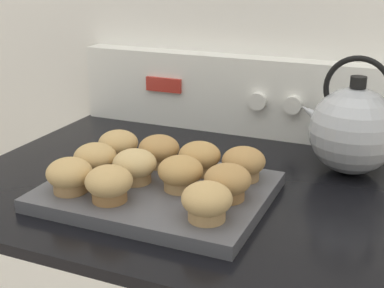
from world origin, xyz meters
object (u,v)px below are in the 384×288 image
object	(u,v)px
muffin_pan	(158,191)
muffin_r0_c3	(207,202)
muffin_r1_c2	(180,173)
muffin_r2_c1	(159,151)
muffin_r1_c0	(95,159)
muffin_r2_c3	(244,163)
muffin_r2_c2	(200,158)
muffin_r0_c1	(109,184)
muffin_r1_c1	(135,166)
tea_kettle	(353,129)
muffin_r1_c3	(228,182)
muffin_r0_c0	(69,175)
muffin_r2_c0	(118,145)

from	to	relation	value
muffin_pan	muffin_r0_c3	world-z (taller)	muffin_r0_c3
muffin_r1_c2	muffin_r2_c1	distance (m)	0.11
muffin_r1_c0	muffin_r2_c3	bearing A→B (deg)	19.11
muffin_pan	muffin_r2_c2	size ratio (longest dim) A/B	4.88
muffin_r0_c1	muffin_r1_c1	bearing A→B (deg)	90.17
muffin_r1_c1	tea_kettle	distance (m)	0.40
muffin_r1_c3	tea_kettle	xyz separation A→B (m)	(0.15, 0.24, 0.03)
muffin_r0_c3	muffin_r1_c0	distance (m)	0.25
muffin_pan	muffin_r2_c2	bearing A→B (deg)	61.39
muffin_pan	muffin_r0_c0	distance (m)	0.15
muffin_r0_c0	muffin_r2_c2	world-z (taller)	same
muffin_r1_c1	muffin_r2_c2	distance (m)	0.11
muffin_r0_c0	muffin_r2_c2	distance (m)	0.22
muffin_r1_c3	muffin_r1_c1	bearing A→B (deg)	179.35
muffin_r0_c0	muffin_r0_c3	xyz separation A→B (m)	(0.24, -0.00, 0.00)
muffin_r0_c1	muffin_r0_c3	xyz separation A→B (m)	(0.16, 0.00, 0.00)
muffin_r0_c1	muffin_r2_c1	bearing A→B (deg)	88.75
muffin_r0_c3	muffin_r2_c1	xyz separation A→B (m)	(-0.16, 0.16, 0.00)
muffin_r2_c1	muffin_r2_c3	xyz separation A→B (m)	(0.16, 0.00, 0.00)
muffin_r0_c0	muffin_r2_c2	xyz separation A→B (m)	(0.16, 0.15, 0.00)
muffin_r1_c3	muffin_r2_c3	xyz separation A→B (m)	(-0.00, 0.08, 0.00)
muffin_r1_c0	muffin_r1_c2	xyz separation A→B (m)	(0.16, 0.00, 0.00)
muffin_r0_c0	muffin_r2_c2	bearing A→B (deg)	44.12
muffin_r2_c2	muffin_r2_c3	bearing A→B (deg)	3.55
muffin_r1_c0	muffin_r0_c3	bearing A→B (deg)	-18.41
muffin_pan	muffin_r2_c0	size ratio (longest dim) A/B	4.88
muffin_r1_c0	muffin_r1_c3	xyz separation A→B (m)	(0.24, -0.00, 0.00)
muffin_r2_c0	muffin_r2_c3	distance (m)	0.24
tea_kettle	muffin_r0_c3	bearing A→B (deg)	-115.59
muffin_r1_c2	muffin_r2_c3	size ratio (longest dim) A/B	1.00
muffin_r0_c1	muffin_r2_c1	distance (m)	0.16
muffin_r1_c1	muffin_r2_c1	bearing A→B (deg)	87.37
muffin_pan	muffin_r1_c0	xyz separation A→B (m)	(-0.12, -0.00, 0.04)
muffin_pan	muffin_r2_c0	world-z (taller)	muffin_r2_c0
muffin_pan	muffin_r0_c3	bearing A→B (deg)	-34.01
muffin_r1_c1	muffin_r1_c3	world-z (taller)	same
muffin_r1_c1	muffin_r2_c1	size ratio (longest dim) A/B	1.00
muffin_r2_c1	muffin_pan	bearing A→B (deg)	-64.71
muffin_r1_c2	muffin_r2_c2	xyz separation A→B (m)	(0.00, 0.08, 0.00)
muffin_r0_c0	muffin_r1_c3	xyz separation A→B (m)	(0.24, 0.07, 0.00)
muffin_pan	muffin_r2_c2	distance (m)	0.10
muffin_r1_c3	muffin_r2_c1	bearing A→B (deg)	152.36
muffin_r1_c1	muffin_r1_c3	size ratio (longest dim) A/B	1.00
muffin_r0_c3	muffin_r1_c2	world-z (taller)	same
muffin_r1_c1	muffin_r0_c0	bearing A→B (deg)	-134.45
muffin_r1_c3	muffin_r2_c2	distance (m)	0.11
muffin_r1_c3	tea_kettle	distance (m)	0.29
muffin_r0_c1	muffin_r2_c0	size ratio (longest dim) A/B	1.00
muffin_r0_c3	muffin_r2_c1	distance (m)	0.22
muffin_r2_c0	muffin_r2_c2	bearing A→B (deg)	-0.01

